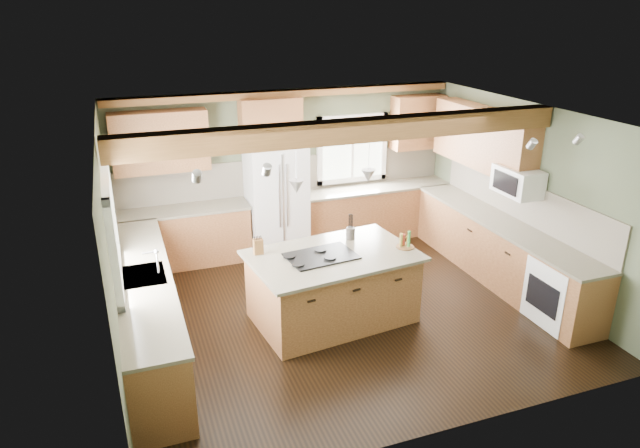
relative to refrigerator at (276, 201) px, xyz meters
name	(u,v)px	position (x,y,z in m)	size (l,w,h in m)	color
floor	(343,309)	(0.30, -2.12, -0.90)	(5.60, 5.60, 0.00)	black
ceiling	(346,117)	(0.30, -2.12, 1.70)	(5.60, 5.60, 0.00)	silver
wall_back	(287,169)	(0.30, 0.38, 0.40)	(5.60, 5.60, 0.00)	#4A543C
wall_left	(111,250)	(-2.50, -2.12, 0.40)	(5.00, 5.00, 0.00)	#4A543C
wall_right	(526,196)	(3.10, -2.12, 0.40)	(5.00, 5.00, 0.00)	#4A543C
ceiling_beam	(351,131)	(0.30, -2.29, 1.57)	(5.55, 0.26, 0.26)	brown
soffit_trim	(287,94)	(0.30, 0.28, 1.64)	(5.55, 0.20, 0.10)	brown
backsplash_back	(287,174)	(0.30, 0.36, 0.31)	(5.58, 0.03, 0.58)	brown
backsplash_right	(522,201)	(3.08, -2.07, 0.31)	(0.03, 3.70, 0.58)	brown
base_cab_back_left	(184,238)	(-1.49, 0.08, -0.46)	(2.02, 0.60, 0.88)	brown
counter_back_left	(181,210)	(-1.49, 0.08, 0.00)	(2.06, 0.64, 0.04)	#4D4638
base_cab_back_right	(375,213)	(1.79, 0.08, -0.46)	(2.62, 0.60, 0.88)	brown
counter_back_right	(376,188)	(1.79, 0.08, 0.00)	(2.66, 0.64, 0.04)	#4D4638
base_cab_left	(147,311)	(-2.20, -2.07, -0.46)	(0.60, 3.70, 0.88)	brown
counter_left	(143,276)	(-2.20, -2.07, 0.00)	(0.64, 3.74, 0.04)	#4D4638
base_cab_right	(499,252)	(2.80, -2.07, -0.46)	(0.60, 3.70, 0.88)	brown
counter_right	(503,223)	(2.80, -2.07, 0.00)	(0.64, 3.74, 0.04)	#4D4638
upper_cab_back_left	(160,142)	(-1.69, 0.21, 1.05)	(1.40, 0.35, 0.90)	brown
upper_cab_over_fridge	(271,121)	(0.00, 0.21, 1.25)	(0.96, 0.35, 0.70)	brown
upper_cab_right	(483,138)	(2.92, -1.22, 1.05)	(0.35, 2.20, 0.90)	brown
upper_cab_back_corner	(418,122)	(2.60, 0.21, 1.05)	(0.90, 0.35, 0.90)	brown
window_left	(110,228)	(-2.48, -2.07, 0.65)	(0.04, 1.60, 1.05)	white
window_back	(352,148)	(1.45, 0.36, 0.65)	(1.10, 0.04, 1.00)	white
sink	(143,276)	(-2.20, -2.07, 0.01)	(0.50, 0.65, 0.03)	#262628
faucet	(158,262)	(-2.02, -2.07, 0.15)	(0.02, 0.02, 0.28)	#B2B2B7
dishwasher	(159,374)	(-2.19, -3.37, -0.47)	(0.60, 0.60, 0.84)	white
oven	(562,292)	(2.79, -3.37, -0.47)	(0.60, 0.72, 0.84)	white
microwave	(518,181)	(2.88, -2.17, 0.65)	(0.40, 0.70, 0.38)	white
pendant_left	(297,187)	(-0.40, -2.34, 0.98)	(0.18, 0.18, 0.16)	#B2B2B7
pendant_right	(368,176)	(0.57, -2.23, 0.98)	(0.18, 0.18, 0.16)	#B2B2B7
refrigerator	(276,201)	(0.00, 0.00, 0.00)	(0.90, 0.74, 1.80)	white
island	(332,288)	(0.08, -2.29, -0.46)	(1.94, 1.19, 0.88)	brown
island_top	(333,256)	(0.08, -2.29, 0.00)	(2.07, 1.32, 0.04)	#4D4638
cooktop	(321,256)	(-0.08, -2.30, 0.03)	(0.84, 0.56, 0.02)	black
knife_block	(258,247)	(-0.79, -1.95, 0.12)	(0.12, 0.09, 0.20)	brown
utensil_crock	(350,233)	(0.48, -1.90, 0.10)	(0.12, 0.12, 0.16)	#38302D
bottle_tray	(405,240)	(1.04, -2.40, 0.13)	(0.23, 0.23, 0.21)	brown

